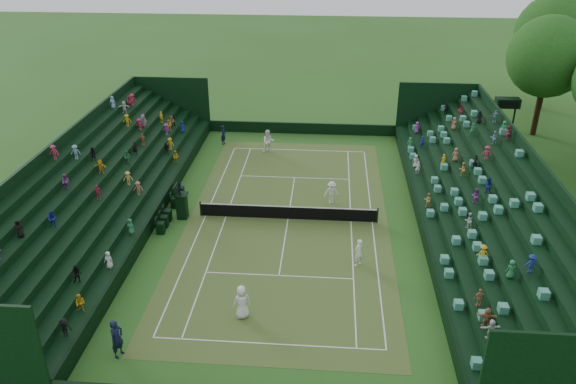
# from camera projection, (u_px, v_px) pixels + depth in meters

# --- Properties ---
(ground) EXTENTS (160.00, 160.00, 0.00)m
(ground) POSITION_uv_depth(u_px,v_px,m) (288.00, 219.00, 36.78)
(ground) COLOR #2A551B
(ground) RESTS_ON ground
(court_surface) EXTENTS (12.97, 26.77, 0.01)m
(court_surface) POSITION_uv_depth(u_px,v_px,m) (288.00, 219.00, 36.77)
(court_surface) COLOR #2E6B23
(court_surface) RESTS_ON ground
(perimeter_wall_north) EXTENTS (17.17, 0.20, 1.00)m
(perimeter_wall_north) POSITION_uv_depth(u_px,v_px,m) (302.00, 128.00, 50.70)
(perimeter_wall_north) COLOR black
(perimeter_wall_north) RESTS_ON ground
(perimeter_wall_east) EXTENTS (0.20, 31.77, 1.00)m
(perimeter_wall_east) POSITION_uv_depth(u_px,v_px,m) (420.00, 218.00, 35.96)
(perimeter_wall_east) COLOR black
(perimeter_wall_east) RESTS_ON ground
(perimeter_wall_west) EXTENTS (0.20, 31.77, 1.00)m
(perimeter_wall_west) POSITION_uv_depth(u_px,v_px,m) (160.00, 208.00, 37.14)
(perimeter_wall_west) COLOR black
(perimeter_wall_west) RESTS_ON ground
(north_grandstand) EXTENTS (6.60, 32.00, 4.90)m
(north_grandstand) POSITION_uv_depth(u_px,v_px,m) (489.00, 205.00, 35.20)
(north_grandstand) COLOR black
(north_grandstand) RESTS_ON ground
(south_grandstand) EXTENTS (6.60, 32.00, 4.90)m
(south_grandstand) POSITION_uv_depth(u_px,v_px,m) (97.00, 191.00, 36.97)
(south_grandstand) COLOR black
(south_grandstand) RESTS_ON ground
(tennis_net) EXTENTS (11.67, 0.10, 1.06)m
(tennis_net) POSITION_uv_depth(u_px,v_px,m) (288.00, 212.00, 36.54)
(tennis_net) COLOR black
(tennis_net) RESTS_ON ground
(scoreboard_tower) EXTENTS (2.00, 1.00, 3.70)m
(scoreboard_tower) POSITION_uv_depth(u_px,v_px,m) (507.00, 104.00, 48.38)
(scoreboard_tower) COLOR black
(scoreboard_tower) RESTS_ON ground
(umpire_chair) EXTENTS (0.83, 0.83, 2.60)m
(umpire_chair) POSITION_uv_depth(u_px,v_px,m) (181.00, 203.00, 36.48)
(umpire_chair) COLOR black
(umpire_chair) RESTS_ON ground
(courtside_chairs) EXTENTS (0.50, 5.47, 1.09)m
(courtside_chairs) POSITION_uv_depth(u_px,v_px,m) (171.00, 208.00, 37.24)
(courtside_chairs) COLOR black
(courtside_chairs) RESTS_ON ground
(player_near_west) EXTENTS (1.04, 0.87, 1.82)m
(player_near_west) POSITION_uv_depth(u_px,v_px,m) (242.00, 302.00, 27.54)
(player_near_west) COLOR silver
(player_near_west) RESTS_ON ground
(player_near_east) EXTENTS (0.72, 0.72, 1.69)m
(player_near_east) POSITION_uv_depth(u_px,v_px,m) (359.00, 252.00, 31.66)
(player_near_east) COLOR white
(player_near_east) RESTS_ON ground
(player_far_west) EXTENTS (1.04, 0.86, 1.97)m
(player_far_west) POSITION_uv_depth(u_px,v_px,m) (268.00, 141.00, 46.51)
(player_far_west) COLOR white
(player_far_west) RESTS_ON ground
(player_far_east) EXTENTS (1.15, 0.83, 1.61)m
(player_far_east) POSITION_uv_depth(u_px,v_px,m) (332.00, 192.00, 38.50)
(player_far_east) COLOR white
(player_far_east) RESTS_ON ground
(line_judge_north) EXTENTS (0.50, 0.68, 1.70)m
(line_judge_north) POSITION_uv_depth(u_px,v_px,m) (223.00, 135.00, 48.27)
(line_judge_north) COLOR black
(line_judge_north) RESTS_ON ground
(line_judge_south) EXTENTS (0.69, 0.83, 1.94)m
(line_judge_south) POSITION_uv_depth(u_px,v_px,m) (117.00, 339.00, 25.11)
(line_judge_south) COLOR black
(line_judge_south) RESTS_ON ground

